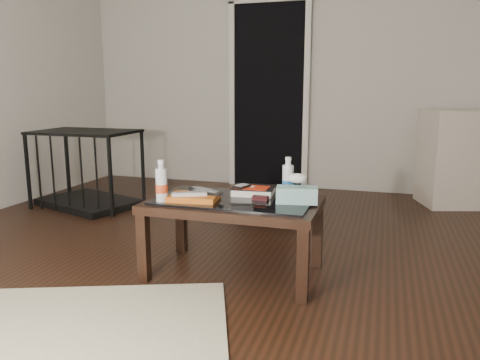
% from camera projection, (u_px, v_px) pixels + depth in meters
% --- Properties ---
extents(ground, '(5.00, 5.00, 0.00)m').
position_uv_depth(ground, '(235.00, 267.00, 2.92)').
color(ground, black).
rests_on(ground, ground).
extents(doorway, '(0.90, 0.08, 2.07)m').
position_uv_depth(doorway, '(269.00, 95.00, 5.15)').
color(doorway, black).
rests_on(doorway, ground).
extents(coffee_table, '(1.00, 0.60, 0.46)m').
position_uv_depth(coffee_table, '(234.00, 209.00, 2.75)').
color(coffee_table, black).
rests_on(coffee_table, ground).
extents(pet_crate, '(1.05, 0.86, 0.71)m').
position_uv_depth(pet_crate, '(88.00, 182.00, 4.40)').
color(pet_crate, black).
rests_on(pet_crate, ground).
extents(magazines, '(0.30, 0.24, 0.03)m').
position_uv_depth(magazines, '(194.00, 197.00, 2.71)').
color(magazines, '#BF5712').
rests_on(magazines, coffee_table).
extents(remote_silver, '(0.20, 0.13, 0.02)m').
position_uv_depth(remote_silver, '(189.00, 194.00, 2.67)').
color(remote_silver, '#B7B6BB').
rests_on(remote_silver, magazines).
extents(remote_black_front, '(0.21, 0.08, 0.02)m').
position_uv_depth(remote_black_front, '(206.00, 192.00, 2.72)').
color(remote_black_front, black).
rests_on(remote_black_front, magazines).
extents(remote_black_back, '(0.20, 0.14, 0.02)m').
position_uv_depth(remote_black_back, '(203.00, 190.00, 2.78)').
color(remote_black_back, black).
rests_on(remote_black_back, magazines).
extents(textbook, '(0.27, 0.22, 0.05)m').
position_uv_depth(textbook, '(254.00, 191.00, 2.84)').
color(textbook, black).
rests_on(textbook, coffee_table).
extents(dvd_mailers, '(0.21, 0.16, 0.01)m').
position_uv_depth(dvd_mailers, '(250.00, 187.00, 2.82)').
color(dvd_mailers, '#B7260C').
rests_on(dvd_mailers, textbook).
extents(ipod, '(0.09, 0.12, 0.02)m').
position_uv_depth(ipod, '(242.00, 186.00, 2.79)').
color(ipod, black).
rests_on(ipod, dvd_mailers).
extents(flip_phone, '(0.09, 0.05, 0.02)m').
position_uv_depth(flip_phone, '(260.00, 198.00, 2.70)').
color(flip_phone, black).
rests_on(flip_phone, coffee_table).
extents(wallet, '(0.13, 0.09, 0.02)m').
position_uv_depth(wallet, '(243.00, 207.00, 2.51)').
color(wallet, black).
rests_on(wallet, coffee_table).
extents(water_bottle_left, '(0.08, 0.08, 0.24)m').
position_uv_depth(water_bottle_left, '(161.00, 181.00, 2.65)').
color(water_bottle_left, silver).
rests_on(water_bottle_left, coffee_table).
extents(water_bottle_right, '(0.08, 0.08, 0.24)m').
position_uv_depth(water_bottle_right, '(288.00, 177.00, 2.76)').
color(water_bottle_right, silver).
rests_on(water_bottle_right, coffee_table).
extents(tissue_box, '(0.25, 0.16, 0.09)m').
position_uv_depth(tissue_box, '(297.00, 195.00, 2.63)').
color(tissue_box, teal).
rests_on(tissue_box, coffee_table).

